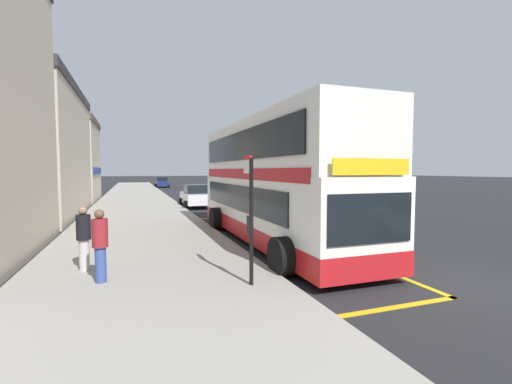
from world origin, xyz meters
TOP-DOWN VIEW (x-y plane):
  - ground_plane at (0.00, 32.00)m, footprint 260.00×260.00m
  - pavement_near at (-7.00, 32.00)m, footprint 6.00×76.00m
  - double_decker_bus at (-2.46, 6.11)m, footprint 3.19×11.38m
  - bus_bay_markings at (-2.51, 6.24)m, footprint 2.99×13.61m
  - bus_stop_sign at (-4.88, 1.40)m, footprint 0.09×0.51m
  - terrace_far at (-14.00, 16.94)m, footprint 7.75×11.94m
  - terrace_corner at (-14.71, 27.61)m, footprint 9.21×7.98m
  - parked_car_white_far at (-3.01, 18.99)m, footprint 2.09×4.20m
  - parked_car_navy_across at (-3.00, 49.67)m, footprint 2.09×4.20m
  - parked_car_navy_kerbside at (5.09, 18.95)m, footprint 2.09×4.20m
  - pedestrian_waiting_near_sign at (-8.46, 3.74)m, footprint 0.34×0.34m
  - pedestrian_further_back at (-8.00, 2.62)m, footprint 0.34×0.34m

SIDE VIEW (x-z plane):
  - ground_plane at x=0.00m, z-range 0.00..0.00m
  - bus_bay_markings at x=-2.51m, z-range 0.00..0.01m
  - pavement_near at x=-7.00m, z-range 0.00..0.14m
  - parked_car_white_far at x=-3.01m, z-range -0.01..1.61m
  - parked_car_navy_across at x=-3.00m, z-range -0.01..1.61m
  - parked_car_navy_kerbside at x=5.09m, z-range -0.01..1.61m
  - pedestrian_waiting_near_sign at x=-8.46m, z-range 0.21..1.82m
  - pedestrian_further_back at x=-8.00m, z-range 0.21..1.85m
  - bus_stop_sign at x=-4.88m, z-range 0.37..3.21m
  - double_decker_bus at x=-2.46m, z-range -0.13..4.27m
  - terrace_corner at x=-14.71m, z-range 0.01..7.05m
  - terrace_far at x=-14.00m, z-range 0.01..7.51m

